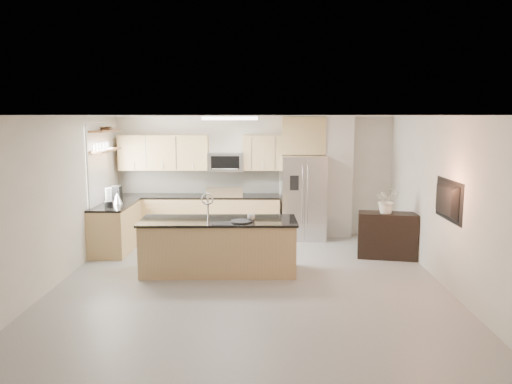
{
  "coord_description": "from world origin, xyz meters",
  "views": [
    {
      "loc": [
        0.21,
        -7.62,
        2.58
      ],
      "look_at": [
        0.07,
        1.3,
        1.24
      ],
      "focal_mm": 35.0,
      "sensor_mm": 36.0,
      "label": 1
    }
  ],
  "objects_px": {
    "credenza": "(387,235)",
    "cup": "(251,217)",
    "blender": "(109,199)",
    "kettle": "(117,198)",
    "range": "(226,216)",
    "microwave": "(226,162)",
    "television": "(443,200)",
    "coffee_maker": "(117,194)",
    "bowl": "(107,127)",
    "island": "(219,246)",
    "platter": "(241,221)",
    "refrigerator": "(303,197)",
    "flower_vase": "(387,193)"
  },
  "relations": [
    {
      "from": "range",
      "to": "refrigerator",
      "type": "bearing_deg",
      "value": -1.6
    },
    {
      "from": "blender",
      "to": "kettle",
      "type": "xyz_separation_m",
      "value": [
        0.05,
        0.39,
        -0.05
      ]
    },
    {
      "from": "range",
      "to": "island",
      "type": "bearing_deg",
      "value": -88.53
    },
    {
      "from": "platter",
      "to": "bowl",
      "type": "xyz_separation_m",
      "value": [
        -2.7,
        1.81,
        1.47
      ]
    },
    {
      "from": "coffee_maker",
      "to": "range",
      "type": "bearing_deg",
      "value": 21.9
    },
    {
      "from": "cup",
      "to": "credenza",
      "type": "bearing_deg",
      "value": 20.9
    },
    {
      "from": "microwave",
      "to": "refrigerator",
      "type": "xyz_separation_m",
      "value": [
        1.66,
        -0.17,
        -0.74
      ]
    },
    {
      "from": "flower_vase",
      "to": "television",
      "type": "bearing_deg",
      "value": -73.79
    },
    {
      "from": "range",
      "to": "bowl",
      "type": "xyz_separation_m",
      "value": [
        -2.25,
        -0.8,
        1.91
      ]
    },
    {
      "from": "range",
      "to": "bowl",
      "type": "distance_m",
      "value": 3.06
    },
    {
      "from": "cup",
      "to": "flower_vase",
      "type": "height_order",
      "value": "flower_vase"
    },
    {
      "from": "island",
      "to": "platter",
      "type": "bearing_deg",
      "value": -25.49
    },
    {
      "from": "credenza",
      "to": "bowl",
      "type": "xyz_separation_m",
      "value": [
        -5.34,
        0.73,
        1.96
      ]
    },
    {
      "from": "cup",
      "to": "coffee_maker",
      "type": "distance_m",
      "value": 3.16
    },
    {
      "from": "microwave",
      "to": "coffee_maker",
      "type": "distance_m",
      "value": 2.37
    },
    {
      "from": "platter",
      "to": "bowl",
      "type": "height_order",
      "value": "bowl"
    },
    {
      "from": "microwave",
      "to": "platter",
      "type": "bearing_deg",
      "value": -80.65
    },
    {
      "from": "credenza",
      "to": "refrigerator",
      "type": "bearing_deg",
      "value": 143.81
    },
    {
      "from": "cup",
      "to": "platter",
      "type": "height_order",
      "value": "cup"
    },
    {
      "from": "microwave",
      "to": "credenza",
      "type": "bearing_deg",
      "value": -28.13
    },
    {
      "from": "bowl",
      "to": "microwave",
      "type": "bearing_deg",
      "value": 22.3
    },
    {
      "from": "range",
      "to": "microwave",
      "type": "height_order",
      "value": "microwave"
    },
    {
      "from": "blender",
      "to": "coffee_maker",
      "type": "xyz_separation_m",
      "value": [
        -0.02,
        0.59,
        -0.01
      ]
    },
    {
      "from": "credenza",
      "to": "cup",
      "type": "relative_size",
      "value": 8.1
    },
    {
      "from": "island",
      "to": "blender",
      "type": "distance_m",
      "value": 2.44
    },
    {
      "from": "credenza",
      "to": "kettle",
      "type": "distance_m",
      "value": 5.18
    },
    {
      "from": "island",
      "to": "credenza",
      "type": "height_order",
      "value": "island"
    },
    {
      "from": "bowl",
      "to": "blender",
      "type": "bearing_deg",
      "value": -74.5
    },
    {
      "from": "refrigerator",
      "to": "flower_vase",
      "type": "xyz_separation_m",
      "value": [
        1.4,
        -1.51,
        0.32
      ]
    },
    {
      "from": "cup",
      "to": "coffee_maker",
      "type": "xyz_separation_m",
      "value": [
        -2.7,
        1.64,
        0.12
      ]
    },
    {
      "from": "platter",
      "to": "island",
      "type": "bearing_deg",
      "value": 155.83
    },
    {
      "from": "coffee_maker",
      "to": "television",
      "type": "height_order",
      "value": "television"
    },
    {
      "from": "blender",
      "to": "television",
      "type": "bearing_deg",
      "value": -16.84
    },
    {
      "from": "range",
      "to": "television",
      "type": "xyz_separation_m",
      "value": [
        3.51,
        -3.12,
        0.88
      ]
    },
    {
      "from": "bowl",
      "to": "television",
      "type": "xyz_separation_m",
      "value": [
        5.76,
        -2.32,
        -1.03
      ]
    },
    {
      "from": "blender",
      "to": "television",
      "type": "relative_size",
      "value": 0.34
    },
    {
      "from": "island",
      "to": "kettle",
      "type": "xyz_separation_m",
      "value": [
        -2.09,
        1.4,
        0.58
      ]
    },
    {
      "from": "blender",
      "to": "flower_vase",
      "type": "distance_m",
      "value": 5.13
    },
    {
      "from": "cup",
      "to": "kettle",
      "type": "xyz_separation_m",
      "value": [
        -2.63,
        1.44,
        0.08
      ]
    },
    {
      "from": "blender",
      "to": "kettle",
      "type": "relative_size",
      "value": 1.46
    },
    {
      "from": "credenza",
      "to": "television",
      "type": "bearing_deg",
      "value": -65.58
    },
    {
      "from": "cup",
      "to": "bowl",
      "type": "relative_size",
      "value": 0.37
    },
    {
      "from": "coffee_maker",
      "to": "island",
      "type": "bearing_deg",
      "value": -36.49
    },
    {
      "from": "range",
      "to": "bowl",
      "type": "bearing_deg",
      "value": -160.45
    },
    {
      "from": "range",
      "to": "kettle",
      "type": "distance_m",
      "value": 2.34
    },
    {
      "from": "television",
      "to": "island",
      "type": "bearing_deg",
      "value": 78.8
    },
    {
      "from": "credenza",
      "to": "blender",
      "type": "relative_size",
      "value": 2.93
    },
    {
      "from": "platter",
      "to": "flower_vase",
      "type": "distance_m",
      "value": 2.83
    },
    {
      "from": "range",
      "to": "platter",
      "type": "height_order",
      "value": "range"
    },
    {
      "from": "range",
      "to": "microwave",
      "type": "relative_size",
      "value": 1.5
    }
  ]
}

